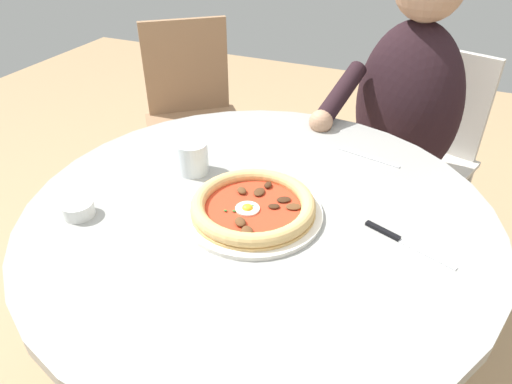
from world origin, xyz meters
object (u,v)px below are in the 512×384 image
at_px(steak_knife, 395,237).
at_px(cafe_chair_spare_near, 193,109).
at_px(dining_table, 258,258).
at_px(cafe_chair_diner, 414,145).
at_px(ramekin_capers, 78,208).
at_px(pizza_on_plate, 253,207).
at_px(water_glass, 193,159).
at_px(diner_person, 395,160).
at_px(fork_utensil, 368,157).

relative_size(steak_knife, cafe_chair_spare_near, 0.22).
height_order(dining_table, cafe_chair_spare_near, cafe_chair_spare_near).
xyz_separation_m(steak_knife, cafe_chair_spare_near, (-0.93, 0.77, -0.19)).
relative_size(steak_knife, cafe_chair_diner, 0.22).
distance_m(dining_table, ramekin_capers, 0.42).
relative_size(pizza_on_plate, cafe_chair_diner, 0.35).
relative_size(pizza_on_plate, water_glass, 3.80).
height_order(ramekin_capers, diner_person, diner_person).
distance_m(water_glass, fork_utensil, 0.45).
height_order(steak_knife, fork_utensil, steak_knife).
bearing_deg(steak_knife, dining_table, -178.52).
xyz_separation_m(pizza_on_plate, ramekin_capers, (-0.34, -0.15, -0.00)).
bearing_deg(pizza_on_plate, steak_knife, 7.42).
bearing_deg(dining_table, fork_utensil, 60.58).
height_order(water_glass, steak_knife, water_glass).
bearing_deg(dining_table, ramekin_capers, -152.09).
relative_size(dining_table, water_glass, 13.11).
distance_m(ramekin_capers, cafe_chair_diner, 1.19).
bearing_deg(water_glass, cafe_chair_diner, 57.87).
relative_size(ramekin_capers, cafe_chair_diner, 0.08).
height_order(water_glass, ramekin_capers, water_glass).
distance_m(steak_knife, diner_person, 0.71).
xyz_separation_m(diner_person, cafe_chair_diner, (0.04, 0.13, 0.00)).
distance_m(pizza_on_plate, diner_person, 0.78).
height_order(steak_knife, cafe_chair_spare_near, cafe_chair_spare_near).
height_order(water_glass, cafe_chair_diner, cafe_chair_diner).
relative_size(fork_utensil, cafe_chair_diner, 0.20).
relative_size(dining_table, ramekin_capers, 15.36).
height_order(pizza_on_plate, cafe_chair_diner, cafe_chair_diner).
bearing_deg(cafe_chair_diner, steak_knife, -87.65).
height_order(ramekin_capers, fork_utensil, ramekin_capers).
bearing_deg(diner_person, cafe_chair_diner, 71.60).
bearing_deg(dining_table, cafe_chair_diner, 72.25).
xyz_separation_m(pizza_on_plate, water_glass, (-0.21, 0.10, 0.02)).
xyz_separation_m(dining_table, cafe_chair_spare_near, (-0.63, 0.78, -0.04)).
relative_size(ramekin_capers, diner_person, 0.06).
bearing_deg(dining_table, water_glass, 160.40).
xyz_separation_m(dining_table, fork_utensil, (0.18, 0.31, 0.15)).
height_order(dining_table, ramekin_capers, ramekin_capers).
height_order(ramekin_capers, cafe_chair_diner, cafe_chair_diner).
distance_m(ramekin_capers, cafe_chair_spare_near, 1.02).
relative_size(ramekin_capers, cafe_chair_spare_near, 0.08).
relative_size(ramekin_capers, fork_utensil, 0.40).
relative_size(dining_table, fork_utensil, 6.08).
bearing_deg(cafe_chair_spare_near, ramekin_capers, -73.29).
bearing_deg(ramekin_capers, steak_knife, 16.50).
distance_m(ramekin_capers, diner_person, 1.06).
distance_m(fork_utensil, cafe_chair_spare_near, 0.95).
bearing_deg(ramekin_capers, fork_utensil, 43.58).
bearing_deg(cafe_chair_diner, fork_utensil, -99.65).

